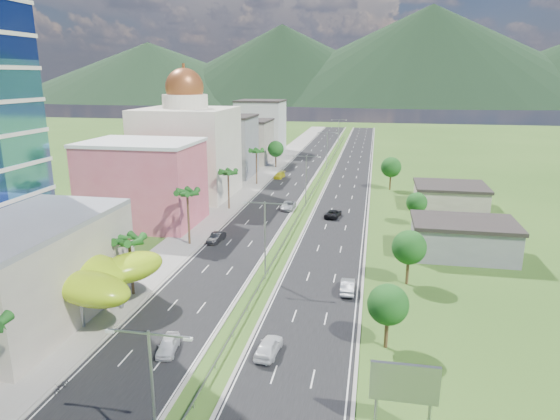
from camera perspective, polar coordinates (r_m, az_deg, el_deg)
The scene contains 37 objects.
ground at distance 60.36m, azimuth -3.78°, elevation -11.54°, with size 500.00×500.00×0.00m, color #2D5119.
road_left at distance 146.25m, azimuth 2.21°, elevation 4.47°, with size 11.00×260.00×0.04m, color black.
road_right at distance 144.81m, azimuth 8.10°, elevation 4.22°, with size 11.00×260.00×0.04m, color black.
sidewalk_left at distance 147.93m, azimuth -1.44°, elevation 4.61°, with size 7.00×260.00×0.12m, color gray.
median_guardrail at distance 127.66m, azimuth 4.33°, elevation 3.13°, with size 0.10×216.06×0.76m.
streetlight_median_a at distance 36.64m, azimuth -14.37°, elevation -19.08°, with size 6.04×0.25×11.00m.
streetlight_median_b at distance 66.83m, azimuth -1.74°, elevation -2.57°, with size 6.04×0.25×11.00m.
streetlight_median_c at distance 105.05m, azimuth 3.00°, elevation 3.96°, with size 6.04×0.25×11.00m.
streetlight_median_d at distance 149.17m, azimuth 5.40°, elevation 7.24°, with size 6.04×0.25×11.00m.
streetlight_median_e at distance 193.69m, azimuth 6.72°, elevation 9.01°, with size 6.04×0.25×11.00m.
lime_canopy at distance 62.88m, azimuth -22.89°, elevation -6.68°, with size 18.00×15.00×7.40m.
pink_shophouse at distance 96.01m, azimuth -15.36°, elevation 2.83°, with size 20.00×15.00×15.00m, color #CC5364.
domed_building at distance 116.10m, azimuth -10.54°, elevation 7.10°, with size 20.00×20.00×28.70m.
midrise_grey at distance 139.62m, azimuth -6.38°, elevation 7.19°, with size 16.00×15.00×16.00m, color gray.
midrise_beige at distance 160.78m, azimuth -4.06°, elevation 7.75°, with size 16.00×15.00×13.00m, color gray.
midrise_white at distance 182.68m, azimuth -2.21°, elevation 9.45°, with size 16.00×15.00×18.00m, color silver.
billboard at distance 41.07m, azimuth 14.03°, elevation -18.84°, with size 5.20×0.35×6.20m.
shed_near at distance 82.15m, azimuth 20.18°, elevation -3.23°, with size 15.00×10.00×5.00m, color gray.
shed_far at distance 111.14m, azimuth 18.85°, elevation 1.38°, with size 14.00×12.00×4.40m, color gray.
palm_tree_b at distance 64.77m, azimuth -16.86°, elevation -3.53°, with size 3.60×3.60×8.10m.
palm_tree_c at distance 81.88m, azimuth -10.56°, elevation 1.77°, with size 3.60×3.60×9.60m.
palm_tree_d at distance 103.34m, azimuth -5.95°, elevation 4.16°, with size 3.60×3.60×8.60m.
palm_tree_e at distance 127.01m, azimuth -2.72°, elevation 6.63°, with size 3.60×3.60×9.40m.
leafy_tree_lfar at distance 151.57m, azimuth -0.49°, elevation 6.98°, with size 4.90×4.90×8.05m.
leafy_tree_ra at distance 52.17m, azimuth 12.25°, elevation -10.53°, with size 4.20×4.20×6.90m.
leafy_tree_rb at distance 67.94m, azimuth 14.54°, elevation -4.17°, with size 4.55×4.55×7.47m.
leafy_tree_rc at distance 95.22m, azimuth 15.36°, elevation 0.80°, with size 3.85×3.85×6.33m.
leafy_tree_rd at distance 124.06m, azimuth 12.58°, elevation 4.80°, with size 4.90×4.90×8.05m.
mountain_ridge at distance 504.96m, azimuth 16.37°, elevation 11.47°, with size 860.00×140.00×90.00m, color black, non-canonical shape.
car_white_near_left at distance 53.30m, azimuth -12.68°, elevation -14.80°, with size 1.79×4.45×1.52m, color white.
car_dark_left at distance 84.31m, azimuth -7.29°, elevation -3.13°, with size 1.66×4.77×1.57m, color black.
car_silver_mid_left at distance 103.96m, azimuth 0.93°, elevation 0.51°, with size 2.61×5.66×1.57m, color #A0A4A8.
car_yellow_far_left at distance 135.87m, azimuth -0.06°, elevation 3.99°, with size 2.17×5.34×1.55m, color yellow.
car_white_near_right at distance 51.66m, azimuth -1.31°, elevation -15.33°, with size 1.99×4.94×1.68m, color white.
car_silver_right at distance 65.48m, azimuth 7.73°, elevation -8.60°, with size 1.74×5.00×1.65m, color #9FA0A6.
car_dark_far_right at distance 98.74m, azimuth 6.09°, elevation -0.38°, with size 2.50×5.43×1.51m, color black.
motorcycle at distance 50.55m, azimuth -23.70°, elevation -17.83°, with size 0.55×1.83×1.17m, color black.
Camera 1 is at (13.93, -52.12, 27.07)m, focal length 32.00 mm.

